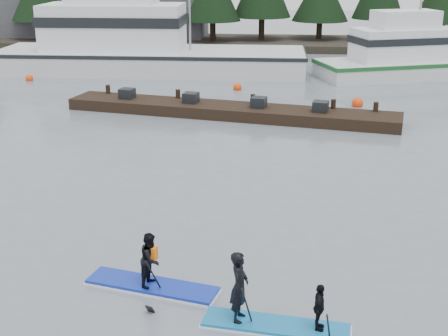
# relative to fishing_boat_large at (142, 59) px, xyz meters

# --- Properties ---
(ground) EXTENTS (160.00, 160.00, 0.00)m
(ground) POSITION_rel_fishing_boat_large_xyz_m (7.58, -28.99, -0.88)
(ground) COLOR slate
(ground) RESTS_ON ground
(far_shore) EXTENTS (70.00, 8.00, 0.60)m
(far_shore) POSITION_rel_fishing_boat_large_xyz_m (7.58, 13.01, -0.58)
(far_shore) COLOR #2D281E
(far_shore) RESTS_ON ground
(treeline) EXTENTS (60.00, 4.00, 8.00)m
(treeline) POSITION_rel_fishing_boat_large_xyz_m (7.58, 13.01, -0.88)
(treeline) COLOR black
(treeline) RESTS_ON ground
(waterfront_building) EXTENTS (18.00, 6.00, 5.00)m
(waterfront_building) POSITION_rel_fishing_boat_large_xyz_m (-6.42, 15.01, 1.62)
(waterfront_building) COLOR #4C4C51
(waterfront_building) RESTS_ON ground
(fishing_boat_large) EXTENTS (20.67, 5.91, 11.30)m
(fishing_boat_large) POSITION_rel_fishing_boat_large_xyz_m (0.00, 0.00, 0.00)
(fishing_boat_large) COLOR silver
(fishing_boat_large) RESTS_ON ground
(fishing_boat_medium) EXTENTS (14.71, 8.39, 8.47)m
(fishing_boat_medium) POSITION_rel_fishing_boat_large_xyz_m (18.46, 0.02, -0.28)
(fishing_boat_medium) COLOR silver
(fishing_boat_medium) RESTS_ON ground
(floating_dock) EXTENTS (16.69, 5.64, 0.55)m
(floating_dock) POSITION_rel_fishing_boat_large_xyz_m (6.88, -11.87, -0.61)
(floating_dock) COLOR black
(floating_dock) RESTS_ON ground
(buoy_b) EXTENTS (0.52, 0.52, 0.52)m
(buoy_b) POSITION_rel_fishing_boat_large_xyz_m (6.87, -5.48, -0.88)
(buoy_b) COLOR #F03C0C
(buoy_b) RESTS_ON ground
(buoy_c) EXTENTS (0.54, 0.54, 0.54)m
(buoy_c) POSITION_rel_fishing_boat_large_xyz_m (18.36, -1.83, -0.88)
(buoy_c) COLOR #F03C0C
(buoy_c) RESTS_ON ground
(buoy_d) EXTENTS (0.61, 0.61, 0.61)m
(buoy_d) POSITION_rel_fishing_boat_large_xyz_m (13.46, -9.18, -0.88)
(buoy_d) COLOR #F03C0C
(buoy_d) RESTS_ON ground
(buoy_a) EXTENTS (0.48, 0.48, 0.48)m
(buoy_a) POSITION_rel_fishing_boat_large_xyz_m (-6.49, -3.77, -0.88)
(buoy_a) COLOR #F03C0C
(buoy_a) RESTS_ON ground
(paddleboard_solo) EXTENTS (3.31, 1.55, 1.88)m
(paddleboard_solo) POSITION_rel_fishing_boat_large_xyz_m (6.35, -28.80, -0.39)
(paddleboard_solo) COLOR #1129A5
(paddleboard_solo) RESTS_ON ground
(paddleboard_duo) EXTENTS (3.22, 1.38, 2.25)m
(paddleboard_duo) POSITION_rel_fishing_boat_large_xyz_m (9.14, -30.22, -0.32)
(paddleboard_duo) COLOR #116BA7
(paddleboard_duo) RESTS_ON ground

